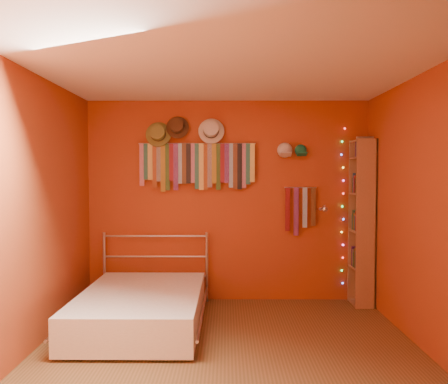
{
  "coord_description": "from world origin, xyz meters",
  "views": [
    {
      "loc": [
        -0.02,
        -3.71,
        1.59
      ],
      "look_at": [
        -0.04,
        0.9,
        1.4
      ],
      "focal_mm": 35.0,
      "sensor_mm": 36.0,
      "label": 1
    }
  ],
  "objects_px": {
    "reading_lamp": "(324,209)",
    "bed": "(141,308)",
    "bookshelf": "(365,221)",
    "tie_rack": "(198,164)"
  },
  "relations": [
    {
      "from": "tie_rack",
      "to": "reading_lamp",
      "type": "relative_size",
      "value": 4.91
    },
    {
      "from": "reading_lamp",
      "to": "bed",
      "type": "bearing_deg",
      "value": -159.2
    },
    {
      "from": "reading_lamp",
      "to": "bed",
      "type": "distance_m",
      "value": 2.4
    },
    {
      "from": "reading_lamp",
      "to": "bed",
      "type": "height_order",
      "value": "reading_lamp"
    },
    {
      "from": "tie_rack",
      "to": "reading_lamp",
      "type": "height_order",
      "value": "tie_rack"
    },
    {
      "from": "bookshelf",
      "to": "bed",
      "type": "distance_m",
      "value": 2.79
    },
    {
      "from": "bookshelf",
      "to": "tie_rack",
      "type": "bearing_deg",
      "value": 175.65
    },
    {
      "from": "bookshelf",
      "to": "bed",
      "type": "bearing_deg",
      "value": -162.82
    },
    {
      "from": "bookshelf",
      "to": "reading_lamp",
      "type": "bearing_deg",
      "value": -178.99
    },
    {
      "from": "tie_rack",
      "to": "bed",
      "type": "distance_m",
      "value": 1.85
    }
  ]
}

